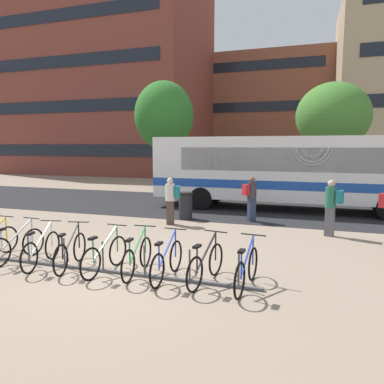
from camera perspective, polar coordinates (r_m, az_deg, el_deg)
name	(u,v)px	position (r m, az deg, el deg)	size (l,w,h in m)	color
ground	(119,272)	(8.36, -11.65, -12.33)	(200.00, 200.00, 0.00)	gray
bus_lane_asphalt	(218,206)	(16.82, 4.17, -2.24)	(80.00, 7.20, 0.01)	#232326
city_bus	(289,170)	(16.16, 15.28, 3.45)	(12.05, 2.69, 3.20)	white
bike_rack	(103,268)	(8.38, -13.98, -11.71)	(7.10, 0.12, 0.70)	#47474C
parked_bicycle_silver_1	(17,246)	(9.76, -26.19, -7.72)	(0.52, 1.72, 0.99)	black
parked_bicycle_white_2	(41,250)	(9.15, -22.90, -8.52)	(0.55, 1.70, 0.99)	black
parked_bicycle_black_3	(71,252)	(8.76, -18.80, -9.03)	(0.58, 1.69, 0.99)	black
parked_bicycle_green_4	(105,256)	(8.26, -13.72, -9.84)	(0.52, 1.72, 0.99)	black
parked_bicycle_green_5	(137,257)	(8.00, -8.72, -10.28)	(0.52, 1.72, 0.99)	black
parked_bicycle_blue_6	(167,262)	(7.66, -4.01, -11.02)	(0.52, 1.72, 0.99)	black
parked_bicycle_black_7	(206,265)	(7.44, 2.23, -11.57)	(0.52, 1.71, 0.99)	black
parked_bicycle_blue_8	(247,270)	(7.22, 8.72, -12.23)	(0.52, 1.72, 0.99)	black
commuter_red_pack_0	(251,196)	(13.43, 9.39, -0.57)	(0.60, 0.58, 1.68)	#2D3851
commuter_teal_pack_1	(171,198)	(12.77, -3.34, -0.90)	(0.58, 0.43, 1.68)	#47382D
commuter_teal_pack_4	(332,204)	(11.86, 21.39, -1.79)	(0.59, 0.45, 1.76)	#565660
trash_bin	(186,206)	(13.77, -1.04, -2.18)	(0.55, 0.55, 1.03)	#232328
street_tree_0	(164,116)	(22.93, -4.48, 12.01)	(3.69, 3.69, 6.82)	brown
street_tree_1	(333,116)	(22.63, 21.57, 11.15)	(4.19, 4.19, 6.45)	brown
building_left_wing	(108,78)	(41.51, -13.19, 17.22)	(20.14, 13.28, 20.14)	brown
building_centre_block	(259,115)	(48.12, 10.57, 11.92)	(17.51, 12.37, 13.52)	brown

